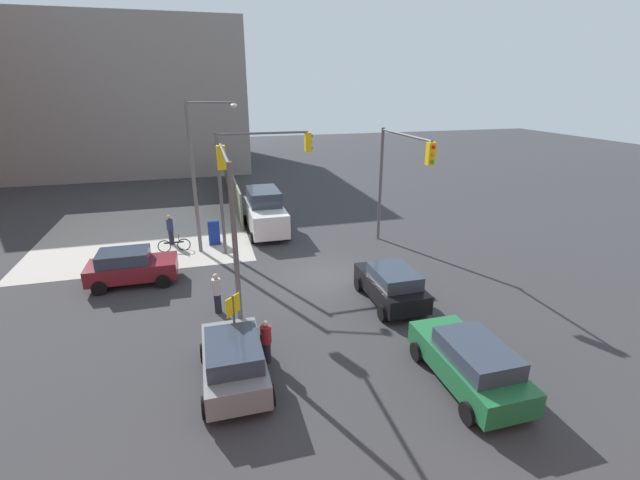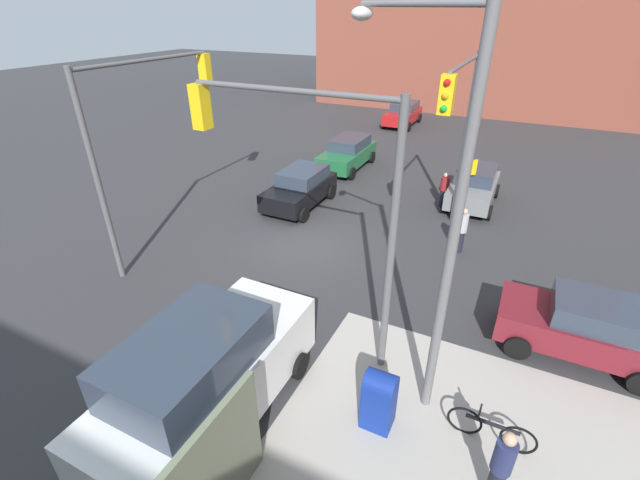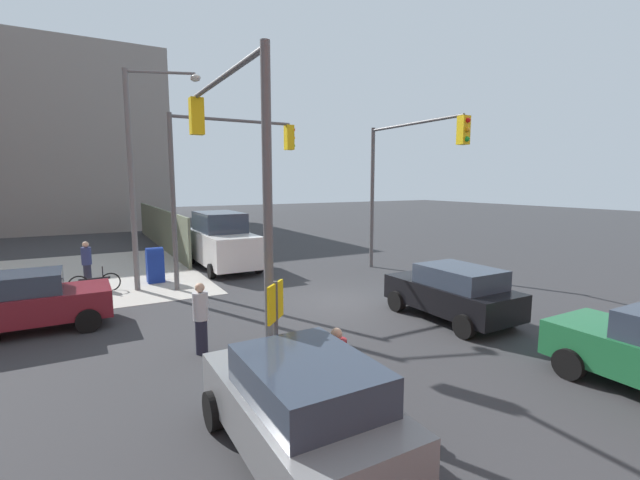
% 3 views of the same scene
% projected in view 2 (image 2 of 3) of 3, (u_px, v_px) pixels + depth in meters
% --- Properties ---
extents(ground_plane, '(120.00, 120.00, 0.00)m').
position_uv_depth(ground_plane, '(306.00, 245.00, 15.99)').
color(ground_plane, '#333335').
extents(traffic_signal_nw_corner, '(5.39, 0.36, 6.50)m').
position_uv_depth(traffic_signal_nw_corner, '(460.00, 118.00, 13.94)').
color(traffic_signal_nw_corner, '#59595B').
rests_on(traffic_signal_nw_corner, ground).
extents(traffic_signal_se_corner, '(5.70, 0.36, 6.50)m').
position_uv_depth(traffic_signal_se_corner, '(145.00, 120.00, 13.66)').
color(traffic_signal_se_corner, '#59595B').
rests_on(traffic_signal_se_corner, ground).
extents(traffic_signal_ne_corner, '(0.36, 5.08, 6.50)m').
position_uv_depth(traffic_signal_ne_corner, '(311.00, 178.00, 9.23)').
color(traffic_signal_ne_corner, '#59595B').
rests_on(traffic_signal_ne_corner, ground).
extents(street_lamp_corner, '(1.22, 2.53, 8.00)m').
position_uv_depth(street_lamp_corner, '(439.00, 208.00, 7.63)').
color(street_lamp_corner, slate).
rests_on(street_lamp_corner, ground).
extents(warning_sign_two_way, '(0.48, 0.48, 2.40)m').
position_uv_depth(warning_sign_two_way, '(468.00, 177.00, 17.60)').
color(warning_sign_two_way, '#4C4C4C').
rests_on(warning_sign_two_way, ground).
extents(mailbox_blue, '(0.56, 0.64, 1.43)m').
position_uv_depth(mailbox_blue, '(379.00, 398.00, 8.82)').
color(mailbox_blue, navy).
rests_on(mailbox_blue, ground).
extents(hatchback_maroon, '(2.02, 3.90, 1.62)m').
position_uv_depth(hatchback_maroon, '(585.00, 326.00, 10.68)').
color(hatchback_maroon, maroon).
rests_on(hatchback_maroon, ground).
extents(sedan_gray, '(3.87, 2.02, 1.62)m').
position_uv_depth(sedan_gray, '(474.00, 186.00, 18.89)').
color(sedan_gray, slate).
rests_on(sedan_gray, ground).
extents(coupe_black, '(4.00, 2.02, 1.62)m').
position_uv_depth(coupe_black, '(300.00, 188.00, 18.74)').
color(coupe_black, black).
rests_on(coupe_black, ground).
extents(coupe_green, '(4.36, 2.02, 1.62)m').
position_uv_depth(coupe_green, '(348.00, 153.00, 23.11)').
color(coupe_green, '#1E6638').
rests_on(coupe_green, ground).
extents(hatchback_red, '(4.30, 2.02, 1.62)m').
position_uv_depth(hatchback_red, '(403.00, 114.00, 31.42)').
color(hatchback_red, '#B21919').
rests_on(hatchback_red, ground).
extents(van_white_delivery, '(5.40, 2.32, 2.62)m').
position_uv_depth(van_white_delivery, '(206.00, 378.00, 8.63)').
color(van_white_delivery, white).
rests_on(van_white_delivery, ground).
extents(pedestrian_crossing, '(0.36, 0.36, 1.76)m').
position_uv_depth(pedestrian_crossing, '(501.00, 467.00, 7.35)').
color(pedestrian_crossing, navy).
rests_on(pedestrian_crossing, ground).
extents(pedestrian_waiting, '(0.36, 0.36, 1.71)m').
position_uv_depth(pedestrian_waiting, '(462.00, 230.00, 15.12)').
color(pedestrian_waiting, '#B2B2B7').
rests_on(pedestrian_waiting, ground).
extents(pedestrian_walking_north, '(0.36, 0.36, 1.55)m').
position_uv_depth(pedestrian_walking_north, '(444.00, 189.00, 18.70)').
color(pedestrian_walking_north, maroon).
rests_on(pedestrian_walking_north, ground).
extents(bicycle_leaning_on_fence, '(0.05, 1.75, 0.97)m').
position_uv_depth(bicycle_leaning_on_fence, '(491.00, 430.00, 8.65)').
color(bicycle_leaning_on_fence, black).
rests_on(bicycle_leaning_on_fence, ground).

